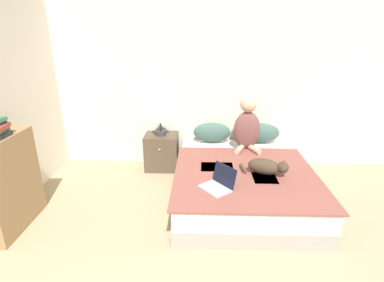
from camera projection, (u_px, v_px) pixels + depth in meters
wall_back at (211, 78)px, 4.21m from camera, size 5.39×0.05×2.55m
bed at (242, 182)px, 3.58m from camera, size 1.58×1.95×0.40m
pillow_near at (212, 132)px, 4.27m from camera, size 0.53×0.22×0.28m
pillow_far at (261, 133)px, 4.25m from camera, size 0.53×0.22×0.28m
person_sitting at (247, 126)px, 3.95m from camera, size 0.36×0.35×0.72m
cat_tabby at (267, 167)px, 3.28m from camera, size 0.49×0.34×0.19m
laptop_open at (218, 184)px, 3.01m from camera, size 0.39×0.40×0.23m
nightstand at (162, 152)px, 4.33m from camera, size 0.47×0.41×0.51m
table_lamp at (160, 115)px, 4.14m from camera, size 0.26×0.26×0.43m
bookshelf at (7, 184)px, 2.94m from camera, size 0.26×0.76×0.97m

